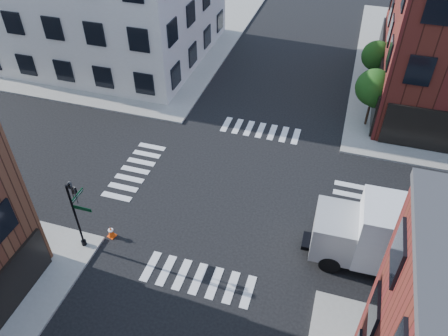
% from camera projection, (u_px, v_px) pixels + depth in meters
% --- Properties ---
extents(ground, '(120.00, 120.00, 0.00)m').
position_uv_depth(ground, '(235.00, 191.00, 27.87)').
color(ground, black).
rests_on(ground, ground).
extents(sidewalk_nw, '(30.00, 30.00, 0.15)m').
position_uv_depth(sidewalk_nw, '(104.00, 27.00, 47.87)').
color(sidewalk_nw, gray).
rests_on(sidewalk_nw, ground).
extents(tree_near, '(2.69, 2.69, 4.49)m').
position_uv_depth(tree_near, '(375.00, 89.00, 31.41)').
color(tree_near, black).
rests_on(tree_near, ground).
extents(tree_far, '(2.43, 2.43, 4.07)m').
position_uv_depth(tree_far, '(377.00, 57.00, 35.98)').
color(tree_far, black).
rests_on(tree_far, ground).
extents(signal_pole, '(1.29, 1.24, 4.60)m').
position_uv_depth(signal_pole, '(76.00, 209.00, 22.66)').
color(signal_pole, black).
rests_on(signal_pole, ground).
extents(box_truck, '(9.24, 3.04, 4.14)m').
position_uv_depth(box_truck, '(407.00, 240.00, 21.96)').
color(box_truck, silver).
rests_on(box_truck, ground).
extents(traffic_cone, '(0.51, 0.51, 0.77)m').
position_uv_depth(traffic_cone, '(111.00, 232.00, 24.75)').
color(traffic_cone, '#FF4B0B').
rests_on(traffic_cone, ground).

